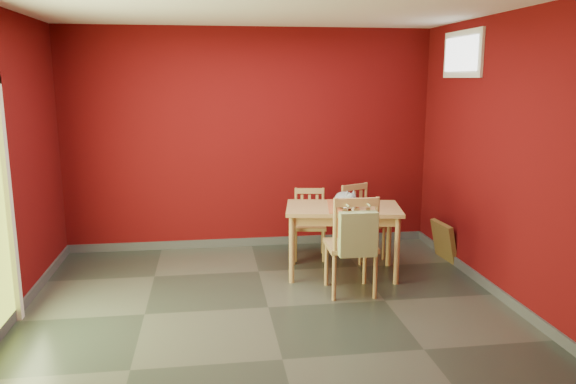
{
  "coord_description": "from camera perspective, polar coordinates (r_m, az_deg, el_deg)",
  "views": [
    {
      "loc": [
        -0.51,
        -4.88,
        2.09
      ],
      "look_at": [
        0.25,
        0.45,
        1.0
      ],
      "focal_mm": 35.0,
      "sensor_mm": 36.0,
      "label": 1
    }
  ],
  "objects": [
    {
      "name": "ground",
      "position": [
        5.34,
        -2.01,
        -11.63
      ],
      "size": [
        4.5,
        4.5,
        0.0
      ],
      "primitive_type": "plane",
      "color": "#2D342D",
      "rests_on": "ground"
    },
    {
      "name": "room_shell",
      "position": [
        5.32,
        -2.02,
        -11.13
      ],
      "size": [
        4.5,
        4.5,
        4.5
      ],
      "color": "#510809",
      "rests_on": "ground"
    },
    {
      "name": "window",
      "position": [
        6.49,
        17.28,
        13.24
      ],
      "size": [
        0.05,
        0.9,
        0.5
      ],
      "color": "white",
      "rests_on": "room_shell"
    },
    {
      "name": "outlet_plate",
      "position": [
        7.41,
        8.69,
        -2.67
      ],
      "size": [
        0.08,
        0.02,
        0.12
      ],
      "primitive_type": "cube",
      "color": "silver",
      "rests_on": "room_shell"
    },
    {
      "name": "dining_table",
      "position": [
        6.03,
        5.61,
        -2.36
      ],
      "size": [
        1.31,
        0.9,
        0.75
      ],
      "color": "#AC8550",
      "rests_on": "ground"
    },
    {
      "name": "table_runner",
      "position": [
        5.91,
        5.87,
        -2.22
      ],
      "size": [
        0.43,
        0.72,
        0.34
      ],
      "color": "#AC522C",
      "rests_on": "dining_table"
    },
    {
      "name": "chair_far_left",
      "position": [
        6.66,
        2.2,
        -3.14
      ],
      "size": [
        0.43,
        0.43,
        0.81
      ],
      "color": "#AC8550",
      "rests_on": "ground"
    },
    {
      "name": "chair_far_right",
      "position": [
        6.67,
        7.41,
        -2.95
      ],
      "size": [
        0.53,
        0.53,
        0.87
      ],
      "color": "#AC8550",
      "rests_on": "ground"
    },
    {
      "name": "chair_near",
      "position": [
        5.52,
        6.5,
        -5.24
      ],
      "size": [
        0.48,
        0.48,
        1.01
      ],
      "color": "#AC8550",
      "rests_on": "ground"
    },
    {
      "name": "tote_bag",
      "position": [
        5.26,
        7.14,
        -4.26
      ],
      "size": [
        0.35,
        0.2,
        0.49
      ],
      "color": "#8D9F66",
      "rests_on": "chair_near"
    },
    {
      "name": "cat",
      "position": [
        5.93,
        5.88,
        -0.51
      ],
      "size": [
        0.4,
        0.53,
        0.23
      ],
      "primitive_type": null,
      "rotation": [
        0.0,
        0.0,
        -0.38
      ],
      "color": "slate",
      "rests_on": "table_runner"
    },
    {
      "name": "picture_frame",
      "position": [
        6.84,
        15.55,
        -4.83
      ],
      "size": [
        0.18,
        0.46,
        0.45
      ],
      "color": "brown",
      "rests_on": "ground"
    }
  ]
}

